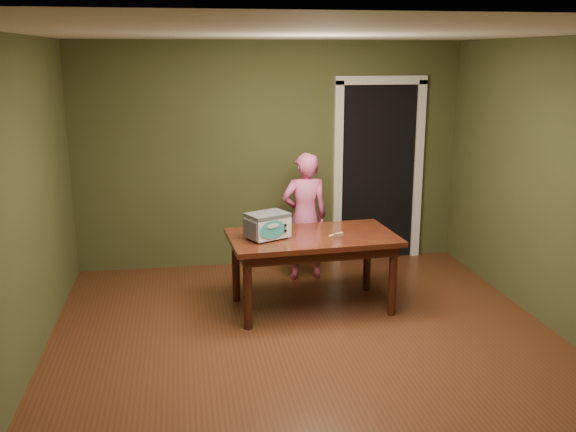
{
  "coord_description": "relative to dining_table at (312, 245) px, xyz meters",
  "views": [
    {
      "loc": [
        -1.03,
        -4.82,
        2.45
      ],
      "look_at": [
        -0.05,
        1.0,
        0.95
      ],
      "focal_mm": 40.0,
      "sensor_mm": 36.0,
      "label": 1
    }
  ],
  "objects": [
    {
      "name": "spatula",
      "position": [
        0.23,
        -0.02,
        0.1
      ],
      "size": [
        0.16,
        0.12,
        0.01
      ],
      "primitive_type": "cube",
      "rotation": [
        0.0,
        0.0,
        0.58
      ],
      "color": "#F9D26C",
      "rests_on": "dining_table"
    },
    {
      "name": "dining_table",
      "position": [
        0.0,
        0.0,
        0.0
      ],
      "size": [
        1.65,
        1.0,
        0.75
      ],
      "rotation": [
        0.0,
        0.0,
        0.06
      ],
      "color": "#39140D",
      "rests_on": "floor"
    },
    {
      "name": "child",
      "position": [
        0.1,
        0.88,
        0.06
      ],
      "size": [
        0.53,
        0.36,
        1.42
      ],
      "primitive_type": "imported",
      "rotation": [
        0.0,
        0.0,
        3.18
      ],
      "color": "#E15D94",
      "rests_on": "floor"
    },
    {
      "name": "floor",
      "position": [
        -0.19,
        -1.0,
        -0.65
      ],
      "size": [
        5.0,
        5.0,
        0.0
      ],
      "primitive_type": "plane",
      "color": "#562B18",
      "rests_on": "ground"
    },
    {
      "name": "baking_pan",
      "position": [
        0.23,
        -0.11,
        0.11
      ],
      "size": [
        0.1,
        0.1,
        0.02
      ],
      "color": "silver",
      "rests_on": "dining_table"
    },
    {
      "name": "room_shell",
      "position": [
        -0.19,
        -1.0,
        1.06
      ],
      "size": [
        4.52,
        5.02,
        2.61
      ],
      "color": "#414826",
      "rests_on": "ground"
    },
    {
      "name": "toy_oven",
      "position": [
        -0.44,
        -0.05,
        0.23
      ],
      "size": [
        0.46,
        0.4,
        0.25
      ],
      "rotation": [
        0.0,
        0.0,
        0.45
      ],
      "color": "#4C4F54",
      "rests_on": "dining_table"
    },
    {
      "name": "doorway",
      "position": [
        1.11,
        1.78,
        0.41
      ],
      "size": [
        1.1,
        0.66,
        2.25
      ],
      "color": "black",
      "rests_on": "ground"
    }
  ]
}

